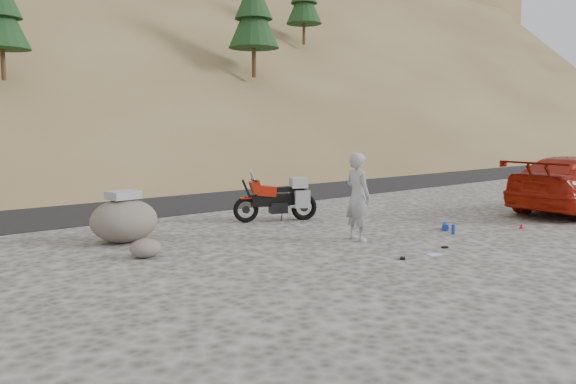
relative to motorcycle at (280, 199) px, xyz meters
name	(u,v)px	position (x,y,z in m)	size (l,w,h in m)	color
ground	(360,238)	(-0.06, -3.00, -0.59)	(140.00, 140.00, 0.00)	#42403D
road	(171,199)	(-0.06, 6.00, -0.59)	(120.00, 7.00, 0.05)	black
motorcycle	(280,199)	(0.00, 0.00, 0.00)	(2.17, 1.18, 1.37)	black
man	(357,240)	(-0.26, -3.10, -0.59)	(0.71, 0.47, 1.96)	#97969C
boulder	(124,220)	(-4.36, -0.01, -0.09)	(1.54, 1.33, 1.13)	#504B45
small_rock	(146,248)	(-4.64, -1.66, -0.40)	(0.77, 0.73, 0.37)	#504B45
gear_blue_mat	(446,226)	(2.32, -3.62, -0.50)	(0.17, 0.17, 0.43)	navy
gear_bottle	(453,229)	(1.97, -4.07, -0.47)	(0.08, 0.08, 0.23)	navy
gear_funnel	(521,226)	(3.88, -4.73, -0.51)	(0.12, 0.12, 0.15)	#AA0B1F
gear_glove_a	(445,247)	(0.53, -4.84, -0.57)	(0.12, 0.09, 0.04)	black
gear_glove_b	(403,258)	(-0.93, -4.92, -0.57)	(0.13, 0.09, 0.04)	black
gear_blue_cloth	(434,255)	(-0.16, -5.08, -0.58)	(0.27, 0.20, 0.01)	#9BB9F0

